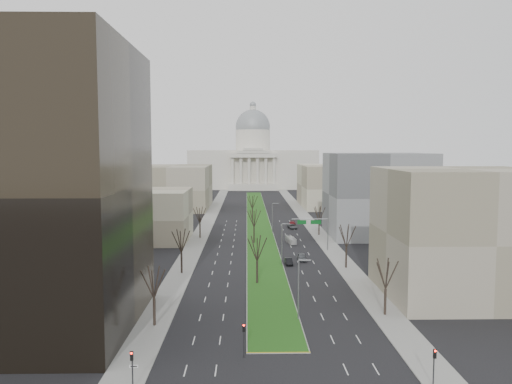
{
  "coord_description": "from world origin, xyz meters",
  "views": [
    {
      "loc": [
        -3.9,
        -51.88,
        25.55
      ],
      "look_at": [
        -0.93,
        109.5,
        11.22
      ],
      "focal_mm": 35.0,
      "sensor_mm": 36.0,
      "label": 1
    }
  ],
  "objects": [
    {
      "name": "streetlamp_median_a",
      "position": [
        3.76,
        20.0,
        4.81
      ],
      "size": [
        1.9,
        0.2,
        9.16
      ],
      "color": "gray",
      "rests_on": "ground"
    },
    {
      "name": "tree_left_near",
      "position": [
        -17.2,
        18.0,
        6.61
      ],
      "size": [
        5.1,
        5.1,
        9.18
      ],
      "color": "black",
      "rests_on": "ground"
    },
    {
      "name": "tree_left_far",
      "position": [
        -17.2,
        88.0,
        6.84
      ],
      "size": [
        5.28,
        5.28,
        9.5
      ],
      "color": "black",
      "rests_on": "ground"
    },
    {
      "name": "tree_right_far",
      "position": [
        17.2,
        92.0,
        6.53
      ],
      "size": [
        5.04,
        5.04,
        9.07
      ],
      "color": "black",
      "rests_on": "ground"
    },
    {
      "name": "mast_arm_signs",
      "position": [
        13.49,
        70.03,
        6.11
      ],
      "size": [
        9.12,
        0.24,
        8.09
      ],
      "color": "gray",
      "rests_on": "ground"
    },
    {
      "name": "tree_right_near",
      "position": [
        17.2,
        22.0,
        6.69
      ],
      "size": [
        5.16,
        5.16,
        9.29
      ],
      "color": "black",
      "rests_on": "ground"
    },
    {
      "name": "building_far_right",
      "position": [
        35.0,
        165.0,
        9.0
      ],
      "size": [
        30.0,
        40.0,
        18.0
      ],
      "primitive_type": "cube",
      "color": "gray",
      "rests_on": "ground"
    },
    {
      "name": "streetlamp_median_b",
      "position": [
        3.76,
        55.0,
        4.81
      ],
      "size": [
        1.9,
        0.2,
        9.16
      ],
      "color": "gray",
      "rests_on": "ground"
    },
    {
      "name": "median",
      "position": [
        0.0,
        118.99,
        0.1
      ],
      "size": [
        8.0,
        222.03,
        0.2
      ],
      "color": "#999993",
      "rests_on": "ground"
    },
    {
      "name": "traffic_signal_right",
      "position": [
        16.0,
        -1.07,
        2.79
      ],
      "size": [
        0.32,
        0.41,
        4.3
      ],
      "color": "#2D2D30",
      "rests_on": "ground"
    },
    {
      "name": "tree_median_c",
      "position": [
        -2.0,
        120.0,
        7.0
      ],
      "size": [
        5.4,
        5.4,
        9.72
      ],
      "color": "black",
      "rests_on": "ground"
    },
    {
      "name": "ground",
      "position": [
        0.0,
        120.0,
        0.0
      ],
      "size": [
        600.0,
        600.0,
        0.0
      ],
      "primitive_type": "plane",
      "color": "black",
      "rests_on": "ground"
    },
    {
      "name": "sidewalk_left",
      "position": [
        -17.5,
        95.0,
        0.07
      ],
      "size": [
        5.0,
        330.0,
        0.15
      ],
      "primitive_type": "cube",
      "color": "gray",
      "rests_on": "ground"
    },
    {
      "name": "tree_left_mid",
      "position": [
        -17.2,
        48.0,
        7.0
      ],
      "size": [
        5.4,
        5.4,
        9.72
      ],
      "color": "black",
      "rests_on": "ground"
    },
    {
      "name": "car_black",
      "position": [
        5.25,
        55.56,
        0.71
      ],
      "size": [
        1.67,
        4.34,
        1.41
      ],
      "primitive_type": "imported",
      "rotation": [
        0.0,
        0.0,
        0.04
      ],
      "color": "black",
      "rests_on": "ground"
    },
    {
      "name": "streetlamp_median_c",
      "position": [
        3.76,
        95.0,
        4.81
      ],
      "size": [
        1.9,
        0.2,
        9.16
      ],
      "color": "gray",
      "rests_on": "ground"
    },
    {
      "name": "box_van",
      "position": [
        7.9,
        79.81,
        0.94
      ],
      "size": [
        2.54,
        6.89,
        1.88
      ],
      "primitive_type": "imported",
      "rotation": [
        0.0,
        0.0,
        0.15
      ],
      "color": "silver",
      "rests_on": "ground"
    },
    {
      "name": "building_beige_left",
      "position": [
        -33.0,
        85.0,
        7.0
      ],
      "size": [
        26.0,
        22.0,
        14.0
      ],
      "primitive_type": "cube",
      "color": "gray",
      "rests_on": "ground"
    },
    {
      "name": "building_tan_right",
      "position": [
        33.0,
        32.0,
        11.0
      ],
      "size": [
        26.0,
        24.0,
        22.0
      ],
      "primitive_type": "cube",
      "color": "gray",
      "rests_on": "ground"
    },
    {
      "name": "capitol",
      "position": [
        0.0,
        269.59,
        16.31
      ],
      "size": [
        80.0,
        46.0,
        55.0
      ],
      "color": "beige",
      "rests_on": "ground"
    },
    {
      "name": "car_grey_far",
      "position": [
        10.5,
        104.23,
        0.7
      ],
      "size": [
        2.98,
        5.32,
        1.4
      ],
      "primitive_type": "imported",
      "rotation": [
        0.0,
        0.0,
        0.13
      ],
      "color": "#44474B",
      "rests_on": "ground"
    },
    {
      "name": "tree_right_mid",
      "position": [
        17.2,
        52.0,
        7.16
      ],
      "size": [
        5.52,
        5.52,
        9.94
      ],
      "color": "black",
      "rests_on": "ground"
    },
    {
      "name": "building_glass_tower",
      "position": [
        -37.0,
        18.0,
        20.0
      ],
      "size": [
        34.0,
        30.0,
        40.0
      ],
      "primitive_type": "cube",
      "color": "black",
      "rests_on": "ground"
    },
    {
      "name": "traffic_signal_median",
      "position": [
        -4.3,
        6.93,
        2.79
      ],
      "size": [
        0.32,
        0.41,
        4.3
      ],
      "color": "#2D2D30",
      "rests_on": "ground"
    },
    {
      "name": "car_grey_near",
      "position": [
        8.55,
        59.24,
        0.83
      ],
      "size": [
        2.2,
        4.98,
        1.67
      ],
      "primitive_type": "imported",
      "rotation": [
        0.0,
        0.0,
        -0.05
      ],
      "color": "#515459",
      "rests_on": "ground"
    },
    {
      "name": "traffic_signal_left",
      "position": [
        -16.0,
        -1.07,
        2.79
      ],
      "size": [
        0.32,
        0.41,
        4.3
      ],
      "color": "#2D2D30",
      "rests_on": "ground"
    },
    {
      "name": "car_red",
      "position": [
        10.74,
        108.09,
        0.8
      ],
      "size": [
        3.01,
        5.77,
        1.6
      ],
      "primitive_type": "imported",
      "rotation": [
        0.0,
        0.0,
        -0.15
      ],
      "color": "maroon",
      "rests_on": "ground"
    },
    {
      "name": "building_far_left",
      "position": [
        -35.0,
        160.0,
        9.0
      ],
      "size": [
        30.0,
        40.0,
        18.0
      ],
      "primitive_type": "cube",
      "color": "gray",
      "rests_on": "ground"
    },
    {
      "name": "tree_median_a",
      "position": [
        -2.0,
        40.0,
        7.0
      ],
      "size": [
        5.4,
        5.4,
        9.72
      ],
      "color": "black",
      "rests_on": "ground"
    },
    {
      "name": "sidewalk_right",
      "position": [
        17.5,
        95.0,
        0.07
      ],
      "size": [
        5.0,
        330.0,
        0.15
      ],
      "primitive_type": "cube",
      "color": "gray",
      "rests_on": "ground"
    },
    {
      "name": "building_grey_right",
      "position": [
        34.0,
        92.0,
        12.0
      ],
      "size": [
        28.0,
        26.0,
        24.0
      ],
      "primitive_type": "cube",
      "color": "slate",
      "rests_on": "ground"
    },
    {
      "name": "tree_median_b",
      "position": [
        -2.0,
        80.0,
        7.0
      ],
      "size": [
        5.4,
        5.4,
        9.72
      ],
      "color": "black",
      "rests_on": "ground"
    }
  ]
}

